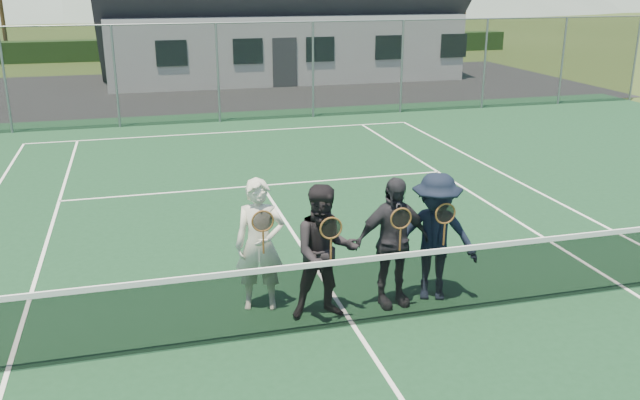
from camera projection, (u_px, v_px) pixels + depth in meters
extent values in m
plane|color=#2E4017|center=(199.00, 91.00, 27.03)|extent=(220.00, 220.00, 0.00)
cube|color=#14381E|center=(353.00, 326.00, 8.69)|extent=(30.00, 30.00, 0.02)
cube|color=black|center=(95.00, 95.00, 26.03)|extent=(40.00, 12.00, 0.01)
cube|color=black|center=(178.00, 48.00, 37.86)|extent=(40.00, 1.20, 1.10)
cube|color=white|center=(227.00, 132.00, 19.58)|extent=(10.97, 0.06, 0.01)
cube|color=white|center=(8.00, 372.00, 7.66)|extent=(0.06, 23.77, 0.01)
cube|color=white|center=(626.00, 289.00, 9.71)|extent=(0.06, 23.77, 0.01)
cube|color=white|center=(262.00, 186.00, 14.55)|extent=(8.23, 0.06, 0.01)
cube|color=white|center=(353.00, 325.00, 8.69)|extent=(0.06, 12.80, 0.01)
cube|color=black|center=(354.00, 293.00, 8.54)|extent=(11.60, 0.02, 0.88)
cube|color=white|center=(354.00, 260.00, 8.40)|extent=(11.60, 0.03, 0.07)
cylinder|color=slate|center=(5.00, 81.00, 19.11)|extent=(0.07, 0.07, 3.00)
cylinder|color=slate|center=(116.00, 77.00, 19.86)|extent=(0.07, 0.07, 3.00)
cylinder|color=slate|center=(218.00, 74.00, 20.61)|extent=(0.07, 0.07, 3.00)
cylinder|color=slate|center=(313.00, 71.00, 21.35)|extent=(0.07, 0.07, 3.00)
cylinder|color=slate|center=(402.00, 67.00, 22.10)|extent=(0.07, 0.07, 3.00)
cylinder|color=slate|center=(485.00, 64.00, 22.85)|extent=(0.07, 0.07, 3.00)
cylinder|color=slate|center=(562.00, 62.00, 23.60)|extent=(0.07, 0.07, 3.00)
cylinder|color=slate|center=(635.00, 59.00, 24.35)|extent=(0.07, 0.07, 3.00)
cube|color=black|center=(218.00, 74.00, 20.61)|extent=(30.00, 0.03, 3.00)
cylinder|color=slate|center=(215.00, 23.00, 20.14)|extent=(30.00, 0.04, 0.04)
cube|color=silver|center=(277.00, 44.00, 31.26)|extent=(15.00, 8.00, 2.80)
cube|color=#2D2D33|center=(285.00, 63.00, 27.58)|extent=(1.00, 0.06, 2.00)
cube|color=black|center=(171.00, 53.00, 26.30)|extent=(1.20, 0.06, 1.00)
cube|color=black|center=(248.00, 51.00, 27.05)|extent=(1.20, 0.06, 1.00)
cube|color=black|center=(320.00, 49.00, 27.79)|extent=(1.20, 0.06, 1.00)
cube|color=black|center=(389.00, 47.00, 28.54)|extent=(1.20, 0.06, 1.00)
cube|color=black|center=(454.00, 46.00, 29.29)|extent=(1.20, 0.06, 1.00)
cylinder|color=#332412|center=(3.00, 25.00, 36.11)|extent=(0.22, 0.22, 3.85)
cylinder|color=#371F14|center=(210.00, 21.00, 38.85)|extent=(0.22, 0.22, 3.85)
cylinder|color=#392114|center=(375.00, 19.00, 41.35)|extent=(0.22, 0.22, 3.85)
cylinder|color=#342013|center=(464.00, 17.00, 42.84)|extent=(0.22, 0.22, 3.85)
imported|color=beige|center=(260.00, 245.00, 8.92)|extent=(0.73, 0.56, 1.80)
torus|color=brown|center=(263.00, 221.00, 8.53)|extent=(0.29, 0.02, 0.29)
cylinder|color=black|center=(263.00, 221.00, 8.53)|extent=(0.25, 0.00, 0.25)
cylinder|color=brown|center=(263.00, 242.00, 8.62)|extent=(0.03, 0.03, 0.32)
imported|color=black|center=(325.00, 252.00, 8.68)|extent=(0.93, 0.76, 1.80)
torus|color=brown|center=(331.00, 228.00, 8.30)|extent=(0.29, 0.02, 0.29)
cylinder|color=black|center=(331.00, 228.00, 8.30)|extent=(0.25, 0.00, 0.25)
cylinder|color=brown|center=(331.00, 249.00, 8.38)|extent=(0.03, 0.03, 0.32)
imported|color=#25252A|center=(392.00, 242.00, 9.01)|extent=(1.08, 0.52, 1.80)
torus|color=brown|center=(401.00, 219.00, 8.63)|extent=(0.29, 0.02, 0.29)
cylinder|color=black|center=(401.00, 219.00, 8.63)|extent=(0.25, 0.00, 0.25)
cylinder|color=brown|center=(400.00, 239.00, 8.72)|extent=(0.03, 0.03, 0.32)
imported|color=black|center=(435.00, 237.00, 9.19)|extent=(1.32, 1.03, 1.80)
torus|color=brown|center=(445.00, 214.00, 8.81)|extent=(0.29, 0.02, 0.29)
cylinder|color=black|center=(445.00, 214.00, 8.81)|extent=(0.25, 0.00, 0.25)
cylinder|color=brown|center=(444.00, 234.00, 8.90)|extent=(0.03, 0.03, 0.32)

